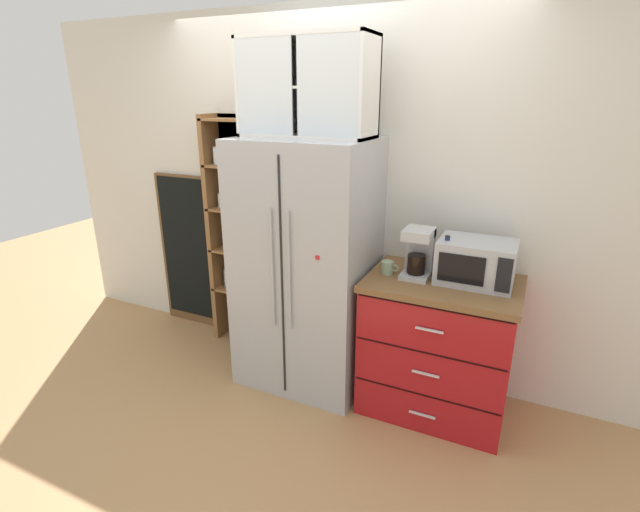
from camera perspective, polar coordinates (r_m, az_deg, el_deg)
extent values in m
plane|color=tan|center=(3.59, -1.56, -14.22)|extent=(10.72, 10.72, 0.00)
cube|color=silver|center=(3.42, 1.30, 7.41)|extent=(5.02, 0.10, 2.55)
cube|color=#ADAFB5|center=(3.20, -1.62, -1.20)|extent=(0.88, 0.68, 1.72)
cube|color=black|center=(2.92, -4.68, -3.32)|extent=(0.01, 0.01, 1.58)
cylinder|color=#ADAFB5|center=(2.91, -5.85, -1.63)|extent=(0.02, 0.02, 0.77)
cylinder|color=#ADAFB5|center=(2.85, -3.79, -2.01)|extent=(0.02, 0.02, 0.77)
cube|color=red|center=(2.74, -0.34, -0.19)|extent=(0.02, 0.01, 0.02)
cube|color=brown|center=(3.83, -8.86, 2.97)|extent=(0.53, 0.04, 1.84)
cube|color=olive|center=(3.87, -12.64, 2.88)|extent=(0.04, 0.20, 1.84)
cube|color=olive|center=(3.61, -6.97, 2.07)|extent=(0.04, 0.20, 1.84)
cube|color=olive|center=(3.90, -9.51, -4.14)|extent=(0.47, 0.20, 0.02)
cylinder|color=silver|center=(3.95, -11.18, -2.70)|extent=(0.07, 0.07, 0.14)
cylinder|color=beige|center=(3.95, -11.16, -2.98)|extent=(0.06, 0.06, 0.09)
cylinder|color=#B2B2B7|center=(3.92, -11.25, -1.67)|extent=(0.06, 0.06, 0.01)
cylinder|color=silver|center=(3.89, -9.45, -3.12)|extent=(0.06, 0.06, 0.12)
cylinder|color=brown|center=(3.89, -9.44, -3.36)|extent=(0.05, 0.05, 0.08)
cylinder|color=#B2B2B7|center=(3.86, -9.50, -2.24)|extent=(0.06, 0.06, 0.01)
cylinder|color=silver|center=(3.80, -8.11, -3.74)|extent=(0.07, 0.07, 0.09)
cylinder|color=#2D2D2D|center=(3.81, -8.10, -3.93)|extent=(0.06, 0.06, 0.06)
cylinder|color=#B2B2B7|center=(3.78, -8.15, -2.99)|extent=(0.07, 0.07, 0.01)
cube|color=olive|center=(3.78, -9.79, 0.56)|extent=(0.47, 0.20, 0.02)
cylinder|color=silver|center=(3.81, -10.96, 1.50)|extent=(0.08, 0.08, 0.09)
cylinder|color=white|center=(3.81, -10.94, 1.31)|extent=(0.07, 0.07, 0.06)
cylinder|color=#B2B2B7|center=(3.79, -11.01, 2.24)|extent=(0.08, 0.08, 0.01)
cylinder|color=silver|center=(3.68, -8.69, 1.25)|extent=(0.06, 0.06, 0.12)
cylinder|color=#B77A38|center=(3.69, -8.68, 0.99)|extent=(0.05, 0.05, 0.08)
cylinder|color=#B2B2B7|center=(3.66, -8.74, 2.21)|extent=(0.06, 0.06, 0.01)
cube|color=olive|center=(3.68, -10.08, 5.54)|extent=(0.47, 0.20, 0.02)
cylinder|color=silver|center=(3.75, -11.83, 6.62)|extent=(0.07, 0.07, 0.10)
cylinder|color=#382316|center=(3.76, -11.81, 6.40)|extent=(0.06, 0.06, 0.07)
cylinder|color=#B2B2B7|center=(3.74, -11.88, 7.47)|extent=(0.07, 0.07, 0.01)
cylinder|color=silver|center=(3.66, -10.37, 6.61)|extent=(0.06, 0.06, 0.13)
cylinder|color=#CCB78C|center=(3.67, -10.35, 6.33)|extent=(0.05, 0.05, 0.09)
cylinder|color=#B2B2B7|center=(3.65, -10.43, 7.67)|extent=(0.06, 0.06, 0.01)
cylinder|color=silver|center=(3.60, -8.52, 6.52)|extent=(0.08, 0.08, 0.13)
cylinder|color=white|center=(3.60, -8.51, 6.22)|extent=(0.07, 0.07, 0.09)
cylinder|color=#B2B2B7|center=(3.58, -8.58, 7.64)|extent=(0.07, 0.07, 0.01)
cube|color=olive|center=(3.62, -10.39, 10.74)|extent=(0.47, 0.20, 0.02)
cylinder|color=silver|center=(3.68, -12.39, 11.83)|extent=(0.07, 0.07, 0.12)
cylinder|color=#E0C67F|center=(3.68, -12.37, 11.55)|extent=(0.06, 0.06, 0.08)
cylinder|color=#B2B2B7|center=(3.67, -12.47, 12.84)|extent=(0.07, 0.07, 0.01)
cube|color=olive|center=(3.59, -10.73, 16.07)|extent=(0.47, 0.20, 0.02)
cube|color=#A8161C|center=(3.14, 14.17, -10.88)|extent=(0.89, 0.62, 0.86)
cube|color=brown|center=(2.95, 14.88, -3.26)|extent=(0.92, 0.65, 0.04)
cube|color=black|center=(2.96, 12.61, -16.32)|extent=(0.87, 0.00, 0.01)
cube|color=silver|center=(3.03, 12.38, -18.45)|extent=(0.16, 0.01, 0.01)
cube|color=black|center=(2.81, 13.04, -11.54)|extent=(0.87, 0.00, 0.01)
cube|color=silver|center=(2.87, 12.79, -13.90)|extent=(0.16, 0.01, 0.01)
cube|color=black|center=(2.68, 13.50, -6.24)|extent=(0.87, 0.00, 0.01)
cube|color=silver|center=(2.73, 13.24, -8.82)|extent=(0.16, 0.01, 0.01)
cube|color=#ADAFB5|center=(2.92, 18.55, -0.69)|extent=(0.44, 0.32, 0.26)
cube|color=black|center=(2.77, 16.87, -1.56)|extent=(0.26, 0.01, 0.17)
cube|color=black|center=(2.75, 21.58, -2.25)|extent=(0.08, 0.01, 0.20)
cube|color=#B7B7BC|center=(2.95, 11.64, -2.27)|extent=(0.17, 0.20, 0.03)
cube|color=#B7B7BC|center=(2.97, 12.15, 0.61)|extent=(0.17, 0.06, 0.30)
cube|color=#B7B7BC|center=(2.86, 12.00, 2.67)|extent=(0.17, 0.20, 0.06)
cylinder|color=black|center=(2.91, 11.69, -0.96)|extent=(0.11, 0.11, 0.12)
cylinder|color=#8CA37F|center=(2.96, 8.22, -1.42)|extent=(0.08, 0.08, 0.08)
torus|color=#8CA37F|center=(2.95, 9.17, -1.49)|extent=(0.05, 0.01, 0.05)
cylinder|color=navy|center=(2.89, 15.04, -1.08)|extent=(0.07, 0.07, 0.21)
cone|color=navy|center=(2.86, 15.23, 0.95)|extent=(0.07, 0.07, 0.04)
cylinder|color=navy|center=(2.85, 15.28, 1.52)|extent=(0.03, 0.03, 0.07)
cylinder|color=black|center=(2.84, 15.35, 2.29)|extent=(0.03, 0.03, 0.01)
cube|color=silver|center=(3.15, -0.33, 19.91)|extent=(0.84, 0.02, 0.59)
cube|color=silver|center=(3.04, -1.71, 25.33)|extent=(0.84, 0.32, 0.02)
cube|color=silver|center=(3.03, -1.60, 14.52)|extent=(0.84, 0.32, 0.02)
cube|color=silver|center=(3.23, -8.57, 19.70)|extent=(0.02, 0.32, 0.59)
cube|color=silver|center=(2.86, 6.18, 19.87)|extent=(0.02, 0.32, 0.59)
cube|color=silver|center=(3.02, -1.65, 19.93)|extent=(0.81, 0.30, 0.02)
cube|color=silver|center=(2.99, -6.90, 19.82)|extent=(0.39, 0.01, 0.55)
cube|color=silver|center=(2.79, 0.92, 19.99)|extent=(0.39, 0.01, 0.55)
cylinder|color=silver|center=(3.17, -6.51, 14.84)|extent=(0.05, 0.05, 0.00)
cylinder|color=silver|center=(3.17, -6.53, 15.44)|extent=(0.01, 0.01, 0.07)
cone|color=silver|center=(3.17, -6.58, 16.52)|extent=(0.06, 0.06, 0.05)
cylinder|color=silver|center=(3.07, -3.29, 14.79)|extent=(0.05, 0.05, 0.00)
cylinder|color=silver|center=(3.07, -3.30, 15.41)|extent=(0.01, 0.01, 0.07)
cone|color=silver|center=(3.07, -3.32, 16.52)|extent=(0.06, 0.06, 0.05)
cylinder|color=silver|center=(2.98, 0.14, 14.69)|extent=(0.05, 0.05, 0.00)
cylinder|color=silver|center=(2.98, 0.14, 15.32)|extent=(0.01, 0.01, 0.07)
cone|color=silver|center=(2.98, 0.14, 16.47)|extent=(0.06, 0.06, 0.05)
cylinder|color=silver|center=(2.91, 3.76, 14.53)|extent=(0.05, 0.05, 0.00)
cylinder|color=silver|center=(2.90, 3.77, 15.18)|extent=(0.01, 0.01, 0.07)
cone|color=silver|center=(2.90, 3.80, 16.36)|extent=(0.06, 0.06, 0.05)
cylinder|color=white|center=(3.14, -6.04, 20.55)|extent=(0.06, 0.06, 0.07)
cylinder|color=white|center=(3.02, -1.66, 20.70)|extent=(0.06, 0.06, 0.07)
cylinder|color=white|center=(2.91, 3.08, 20.73)|extent=(0.06, 0.06, 0.07)
cube|color=brown|center=(4.22, -15.60, 0.49)|extent=(0.60, 0.04, 1.34)
cube|color=black|center=(4.20, -15.81, 0.80)|extent=(0.54, 0.01, 1.24)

